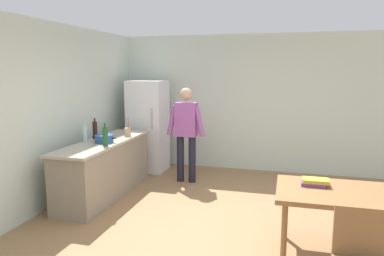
# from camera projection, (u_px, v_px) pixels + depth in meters

# --- Properties ---
(ground_plane) EXTENTS (14.00, 14.00, 0.00)m
(ground_plane) POSITION_uv_depth(u_px,v_px,m) (218.00, 231.00, 4.49)
(ground_plane) COLOR #936D47
(wall_back) EXTENTS (6.40, 0.12, 2.70)m
(wall_back) POSITION_uv_depth(u_px,v_px,m) (248.00, 103.00, 7.13)
(wall_back) COLOR silver
(wall_back) RESTS_ON ground_plane
(wall_left) EXTENTS (0.12, 5.60, 2.70)m
(wall_left) POSITION_uv_depth(u_px,v_px,m) (45.00, 116.00, 5.13)
(wall_left) COLOR silver
(wall_left) RESTS_ON ground_plane
(kitchen_counter) EXTENTS (0.64, 2.20, 0.90)m
(kitchen_counter) POSITION_uv_depth(u_px,v_px,m) (105.00, 168.00, 5.69)
(kitchen_counter) COLOR gray
(kitchen_counter) RESTS_ON ground_plane
(refrigerator) EXTENTS (0.70, 0.67, 1.80)m
(refrigerator) POSITION_uv_depth(u_px,v_px,m) (148.00, 126.00, 7.12)
(refrigerator) COLOR white
(refrigerator) RESTS_ON ground_plane
(person) EXTENTS (0.70, 0.22, 1.70)m
(person) POSITION_uv_depth(u_px,v_px,m) (186.00, 128.00, 6.33)
(person) COLOR #1E1E2D
(person) RESTS_ON ground_plane
(dining_table) EXTENTS (1.40, 0.90, 0.75)m
(dining_table) POSITION_uv_depth(u_px,v_px,m) (345.00, 199.00, 3.73)
(dining_table) COLOR olive
(dining_table) RESTS_ON ground_plane
(cooking_pot) EXTENTS (0.40, 0.28, 0.12)m
(cooking_pot) POSITION_uv_depth(u_px,v_px,m) (104.00, 139.00, 5.49)
(cooking_pot) COLOR #285193
(cooking_pot) RESTS_ON kitchen_counter
(utensil_jar) EXTENTS (0.11, 0.11, 0.32)m
(utensil_jar) POSITION_uv_depth(u_px,v_px,m) (128.00, 132.00, 6.02)
(utensil_jar) COLOR tan
(utensil_jar) RESTS_ON kitchen_counter
(bottle_wine_green) EXTENTS (0.08, 0.08, 0.34)m
(bottle_wine_green) POSITION_uv_depth(u_px,v_px,m) (105.00, 136.00, 5.22)
(bottle_wine_green) COLOR #1E5123
(bottle_wine_green) RESTS_ON kitchen_counter
(bottle_water_clear) EXTENTS (0.07, 0.07, 0.30)m
(bottle_water_clear) POSITION_uv_depth(u_px,v_px,m) (85.00, 134.00, 5.51)
(bottle_water_clear) COLOR silver
(bottle_water_clear) RESTS_ON kitchen_counter
(bottle_wine_dark) EXTENTS (0.08, 0.08, 0.34)m
(bottle_wine_dark) POSITION_uv_depth(u_px,v_px,m) (95.00, 130.00, 5.77)
(bottle_wine_dark) COLOR black
(bottle_wine_dark) RESTS_ON kitchen_counter
(book_stack) EXTENTS (0.29, 0.17, 0.08)m
(book_stack) POSITION_uv_depth(u_px,v_px,m) (315.00, 182.00, 3.90)
(book_stack) COLOR #753D7F
(book_stack) RESTS_ON dining_table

